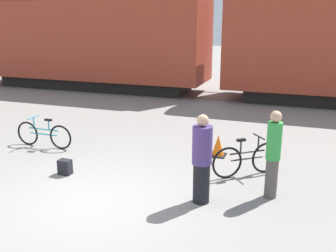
{
  "coord_description": "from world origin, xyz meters",
  "views": [
    {
      "loc": [
        3.67,
        -6.04,
        3.45
      ],
      "look_at": [
        0.94,
        1.79,
        1.1
      ],
      "focal_mm": 42.0,
      "sensor_mm": 36.0,
      "label": 1
    }
  ],
  "objects": [
    {
      "name": "person_in_purple",
      "position": [
        2.01,
        0.63,
        0.86
      ],
      "size": [
        0.37,
        0.37,
        1.73
      ],
      "rotation": [
        0.0,
        0.0,
        4.07
      ],
      "color": "black",
      "rests_on": "ground_plane"
    },
    {
      "name": "traffic_cone",
      "position": [
        1.77,
        3.27,
        0.25
      ],
      "size": [
        0.4,
        0.4,
        0.55
      ],
      "color": "black",
      "rests_on": "ground_plane"
    },
    {
      "name": "bicycle_black",
      "position": [
        2.64,
        2.22,
        0.38
      ],
      "size": [
        1.36,
        1.09,
        0.89
      ],
      "color": "black",
      "rests_on": "ground_plane"
    },
    {
      "name": "person_in_green",
      "position": [
        3.24,
        1.29,
        0.9
      ],
      "size": [
        0.28,
        0.28,
        1.74
      ],
      "rotation": [
        0.0,
        0.0,
        2.1
      ],
      "color": "#514C47",
      "rests_on": "ground_plane"
    },
    {
      "name": "rail_far",
      "position": [
        0.0,
        11.5,
        0.01
      ],
      "size": [
        59.23,
        0.07,
        0.01
      ],
      "primitive_type": "cube",
      "color": "#4C4238",
      "rests_on": "ground_plane"
    },
    {
      "name": "backpack",
      "position": [
        -1.21,
        0.94,
        0.17
      ],
      "size": [
        0.28,
        0.2,
        0.34
      ],
      "color": "black",
      "rests_on": "ground_plane"
    },
    {
      "name": "ground_plane",
      "position": [
        0.0,
        0.0,
        0.0
      ],
      "size": [
        80.0,
        80.0,
        0.0
      ],
      "primitive_type": "plane",
      "color": "gray"
    },
    {
      "name": "freight_train",
      "position": [
        0.0,
        10.78,
        2.88
      ],
      "size": [
        47.23,
        2.86,
        5.45
      ],
      "color": "black",
      "rests_on": "ground_plane"
    },
    {
      "name": "rail_near",
      "position": [
        0.0,
        10.06,
        0.01
      ],
      "size": [
        59.23,
        0.07,
        0.01
      ],
      "primitive_type": "cube",
      "color": "#4C4238",
      "rests_on": "ground_plane"
    },
    {
      "name": "bicycle_teal",
      "position": [
        -2.81,
        2.39,
        0.35
      ],
      "size": [
        1.72,
        0.46,
        0.82
      ],
      "color": "black",
      "rests_on": "ground_plane"
    }
  ]
}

